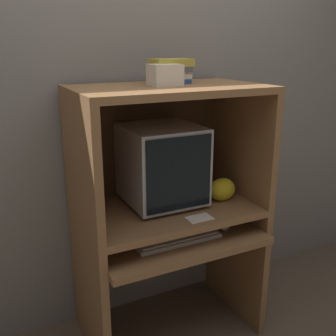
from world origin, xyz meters
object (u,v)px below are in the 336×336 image
object	(u,v)px
keyboard	(176,238)
book_stack	(171,71)
snack_bag	(222,189)
storage_box	(165,75)
crt_monitor	(162,164)
mouse	(225,228)

from	to	relation	value
keyboard	book_stack	size ratio (longest dim) A/B	2.22
snack_bag	storage_box	world-z (taller)	storage_box
keyboard	crt_monitor	bearing A→B (deg)	84.76
mouse	book_stack	bearing A→B (deg)	129.01
keyboard	mouse	xyz separation A→B (m)	(0.29, -0.01, 0.00)
book_stack	storage_box	size ratio (longest dim) A/B	1.40
mouse	snack_bag	xyz separation A→B (m)	(0.05, 0.11, 0.18)
keyboard	mouse	bearing A→B (deg)	-2.76
snack_bag	book_stack	world-z (taller)	book_stack
mouse	crt_monitor	bearing A→B (deg)	139.71
snack_bag	crt_monitor	bearing A→B (deg)	159.57
crt_monitor	storage_box	world-z (taller)	storage_box
snack_bag	storage_box	bearing A→B (deg)	172.93
storage_box	keyboard	bearing A→B (deg)	-91.02
mouse	book_stack	size ratio (longest dim) A/B	0.27
keyboard	snack_bag	distance (m)	0.40
keyboard	book_stack	distance (m)	0.88
crt_monitor	storage_box	bearing A→B (deg)	-102.66
snack_bag	book_stack	distance (m)	0.72
keyboard	storage_box	distance (m)	0.84
keyboard	book_stack	world-z (taller)	book_stack
crt_monitor	keyboard	bearing A→B (deg)	-95.24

